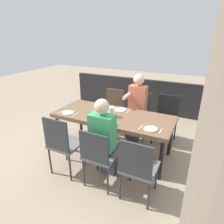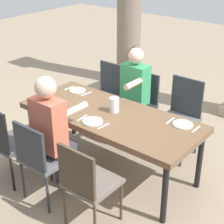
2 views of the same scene
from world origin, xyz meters
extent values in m
plane|color=gray|center=(0.00, 0.00, 0.00)|extent=(16.00, 16.00, 0.00)
cube|color=brown|center=(0.00, 0.00, 0.71)|extent=(2.06, 0.87, 0.07)
cylinder|color=black|center=(-0.95, 0.36, 0.34)|extent=(0.06, 0.06, 0.68)
cylinder|color=black|center=(0.95, 0.36, 0.34)|extent=(0.06, 0.06, 0.68)
cylinder|color=black|center=(-0.95, -0.36, 0.34)|extent=(0.06, 0.06, 0.68)
cylinder|color=black|center=(0.95, -0.36, 0.34)|extent=(0.06, 0.06, 0.68)
cube|color=#5B5E61|center=(-0.76, 0.78, 0.45)|extent=(0.44, 0.44, 0.04)
cube|color=#2D3338|center=(-0.76, 0.98, 0.68)|extent=(0.42, 0.03, 0.46)
cylinder|color=#2D3338|center=(-0.95, 0.59, 0.21)|extent=(0.03, 0.03, 0.43)
cylinder|color=#2D3338|center=(-0.57, 0.59, 0.21)|extent=(0.03, 0.03, 0.43)
cylinder|color=#2D3338|center=(-0.95, 0.97, 0.21)|extent=(0.03, 0.03, 0.43)
cylinder|color=#2D3338|center=(-0.57, 0.97, 0.21)|extent=(0.03, 0.03, 0.43)
cube|color=#4F4F50|center=(-0.76, -0.78, 0.45)|extent=(0.44, 0.44, 0.04)
cylinder|color=black|center=(-0.57, -0.59, 0.22)|extent=(0.03, 0.03, 0.44)
cylinder|color=black|center=(-0.95, -0.59, 0.22)|extent=(0.03, 0.03, 0.44)
cylinder|color=black|center=(-0.57, -0.97, 0.22)|extent=(0.03, 0.03, 0.44)
cube|color=#5B5E61|center=(-0.20, 0.78, 0.47)|extent=(0.44, 0.44, 0.04)
cube|color=#2D3338|center=(-0.20, 0.98, 0.69)|extent=(0.42, 0.03, 0.43)
cylinder|color=#2D3338|center=(-0.39, 0.59, 0.23)|extent=(0.03, 0.03, 0.46)
cylinder|color=#2D3338|center=(-0.01, 0.59, 0.23)|extent=(0.03, 0.03, 0.46)
cylinder|color=#2D3338|center=(-0.39, 0.97, 0.23)|extent=(0.03, 0.03, 0.46)
cylinder|color=#2D3338|center=(-0.01, 0.97, 0.23)|extent=(0.03, 0.03, 0.46)
cube|color=#5B5E61|center=(-0.20, -0.78, 0.48)|extent=(0.44, 0.44, 0.04)
cube|color=#2D3338|center=(-0.20, -0.98, 0.70)|extent=(0.42, 0.03, 0.44)
cylinder|color=#2D3338|center=(-0.01, -0.59, 0.23)|extent=(0.03, 0.03, 0.46)
cylinder|color=#2D3338|center=(-0.39, -0.59, 0.23)|extent=(0.03, 0.03, 0.46)
cylinder|color=#2D3338|center=(-0.01, -0.97, 0.23)|extent=(0.03, 0.03, 0.46)
cylinder|color=#2D3338|center=(-0.39, -0.97, 0.23)|extent=(0.03, 0.03, 0.46)
cube|color=#5B5E61|center=(0.42, 0.78, 0.48)|extent=(0.44, 0.44, 0.04)
cube|color=#2D3338|center=(0.42, 0.98, 0.72)|extent=(0.42, 0.03, 0.49)
cylinder|color=#2D3338|center=(0.23, 0.59, 0.23)|extent=(0.03, 0.03, 0.46)
cylinder|color=#2D3338|center=(0.61, 0.59, 0.23)|extent=(0.03, 0.03, 0.46)
cylinder|color=#2D3338|center=(0.23, 0.97, 0.23)|extent=(0.03, 0.03, 0.46)
cylinder|color=#2D3338|center=(0.61, 0.97, 0.23)|extent=(0.03, 0.03, 0.46)
cube|color=#6A6158|center=(0.42, -0.78, 0.47)|extent=(0.44, 0.44, 0.04)
cube|color=#473828|center=(0.42, -0.98, 0.69)|extent=(0.42, 0.03, 0.44)
cylinder|color=#473828|center=(0.61, -0.59, 0.22)|extent=(0.03, 0.03, 0.45)
cylinder|color=#473828|center=(0.23, -0.59, 0.22)|extent=(0.03, 0.03, 0.45)
cylinder|color=#473828|center=(0.61, -0.97, 0.22)|extent=(0.03, 0.03, 0.45)
cylinder|color=#473828|center=(0.23, -0.97, 0.22)|extent=(0.03, 0.03, 0.45)
cube|color=#3F3F4C|center=(-0.20, -0.52, 0.23)|extent=(0.24, 0.14, 0.46)
cube|color=#3F3F4C|center=(-0.20, -0.61, 0.51)|extent=(0.28, 0.32, 0.10)
cube|color=#CC664C|center=(-0.20, -0.72, 0.84)|extent=(0.34, 0.20, 0.55)
sphere|color=beige|center=(-0.20, -0.72, 1.24)|extent=(0.21, 0.21, 0.21)
cylinder|color=beige|center=(-0.06, -0.48, 0.96)|extent=(0.07, 0.30, 0.07)
cube|color=#3F3F4C|center=(-0.20, 0.54, 0.23)|extent=(0.24, 0.14, 0.46)
cube|color=#3F3F4C|center=(-0.20, 0.63, 0.51)|extent=(0.28, 0.32, 0.10)
cube|color=#389E60|center=(-0.20, 0.74, 0.81)|extent=(0.34, 0.20, 0.51)
sphere|color=beige|center=(-0.20, 0.74, 1.19)|extent=(0.20, 0.20, 0.20)
cylinder|color=beige|center=(-0.06, 0.50, 0.93)|extent=(0.07, 0.30, 0.07)
cube|color=gray|center=(-1.55, 2.43, 0.08)|extent=(0.56, 0.56, 0.16)
cylinder|color=gray|center=(-1.55, 2.43, 1.46)|extent=(0.43, 0.43, 2.60)
cylinder|color=silver|center=(-0.73, 0.24, 0.75)|extent=(0.21, 0.21, 0.01)
torus|color=#A0BE77|center=(-0.73, 0.24, 0.76)|extent=(0.21, 0.21, 0.01)
cube|color=silver|center=(-0.88, 0.24, 0.75)|extent=(0.02, 0.17, 0.01)
cube|color=silver|center=(-0.58, 0.24, 0.75)|extent=(0.03, 0.17, 0.01)
cylinder|color=white|center=(-0.02, -0.27, 0.75)|extent=(0.22, 0.22, 0.01)
torus|color=#A9CD91|center=(-0.02, -0.27, 0.76)|extent=(0.22, 0.22, 0.01)
cube|color=silver|center=(-0.17, -0.27, 0.75)|extent=(0.03, 0.17, 0.01)
cube|color=silver|center=(0.13, -0.27, 0.75)|extent=(0.03, 0.17, 0.01)
cylinder|color=white|center=(0.75, 0.27, 0.75)|extent=(0.22, 0.22, 0.01)
torus|color=#A4C786|center=(0.75, 0.27, 0.76)|extent=(0.22, 0.22, 0.01)
cube|color=silver|center=(0.60, 0.27, 0.75)|extent=(0.02, 0.17, 0.01)
cube|color=silver|center=(0.90, 0.27, 0.75)|extent=(0.02, 0.17, 0.01)
cylinder|color=white|center=(0.00, 0.07, 0.83)|extent=(0.11, 0.11, 0.17)
cylinder|color=#EFEAC6|center=(0.00, 0.07, 0.80)|extent=(0.10, 0.10, 0.11)
camera|label=1|loc=(-1.34, 2.78, 2.06)|focal=31.17mm
camera|label=2|loc=(2.28, -2.79, 2.54)|focal=58.59mm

